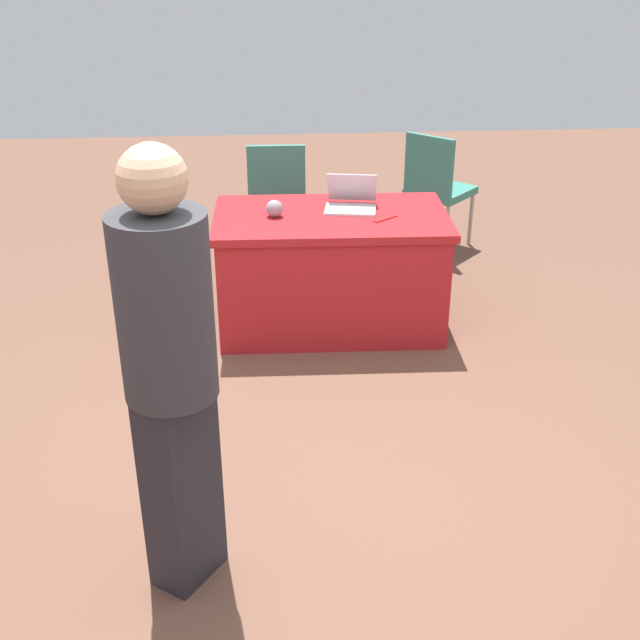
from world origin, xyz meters
TOP-DOWN VIEW (x-y plane):
  - ground_plane at (0.00, 0.00)m, footprint 14.40×14.40m
  - table_foreground at (-0.33, -1.91)m, footprint 1.49×0.88m
  - chair_near_front at (-1.28, -3.21)m, footprint 0.62×0.62m
  - chair_tucked_left at (-0.01, -2.93)m, footprint 0.45×0.45m
  - person_organiser at (0.44, 0.31)m, footprint 0.47×0.47m
  - laptop_silver at (-0.46, -2.01)m, footprint 0.36×0.34m
  - yarn_ball at (0.02, -1.89)m, footprint 0.10×0.10m
  - scissors_red at (-0.65, -1.80)m, footprint 0.16×0.14m

SIDE VIEW (x-z plane):
  - ground_plane at x=0.00m, z-range 0.00..0.00m
  - table_foreground at x=-0.33m, z-range 0.00..0.76m
  - chair_near_front at x=-1.28m, z-range 0.07..1.01m
  - chair_tucked_left at x=-0.01m, z-range 0.08..1.05m
  - scissors_red at x=-0.65m, z-range 0.76..0.77m
  - laptop_silver at x=-0.46m, z-range 0.70..0.90m
  - yarn_ball at x=0.02m, z-range 0.76..0.86m
  - person_organiser at x=0.44m, z-range 0.11..1.89m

